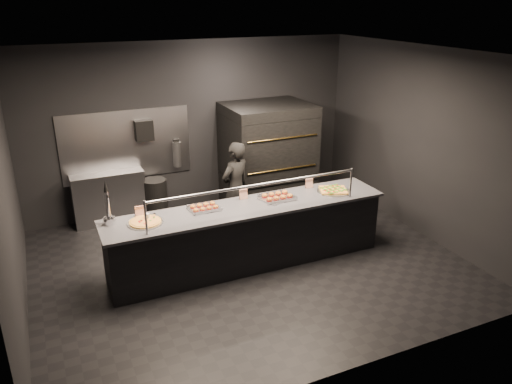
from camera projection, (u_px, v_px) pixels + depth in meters
room at (245, 167)px, 6.85m from camera, size 6.04×6.00×3.00m
service_counter at (248, 235)px, 7.19m from camera, size 4.10×0.78×1.37m
pizza_oven at (267, 156)px, 9.08m from camera, size 1.50×1.23×1.91m
prep_shelf at (109, 198)px, 8.56m from camera, size 1.20×0.35×0.90m
towel_dispenser at (144, 130)px, 8.48m from camera, size 0.30×0.20×0.35m
fire_extinguisher at (177, 154)px, 8.88m from camera, size 0.14×0.14×0.51m
beer_tap at (108, 212)px, 6.42m from camera, size 0.16×0.22×0.61m
round_pizza at (145, 222)px, 6.50m from camera, size 0.48×0.48×0.03m
slider_tray_a at (204, 207)px, 6.92m from camera, size 0.45×0.36×0.07m
slider_tray_b at (277, 197)px, 7.28m from camera, size 0.56×0.48×0.08m
square_pizza at (333, 190)px, 7.55m from camera, size 0.50×0.50×0.05m
condiment_jar at (150, 217)px, 6.58m from camera, size 0.14×0.06×0.09m
tent_cards at (235, 195)px, 7.20m from camera, size 2.73×0.04×0.15m
trash_bin at (156, 198)px, 8.80m from camera, size 0.42×0.42×0.70m
worker at (235, 188)px, 8.10m from camera, size 0.67×0.57×1.54m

